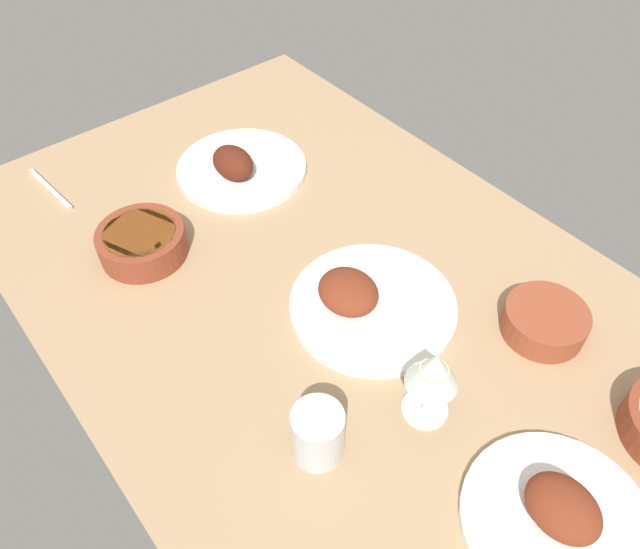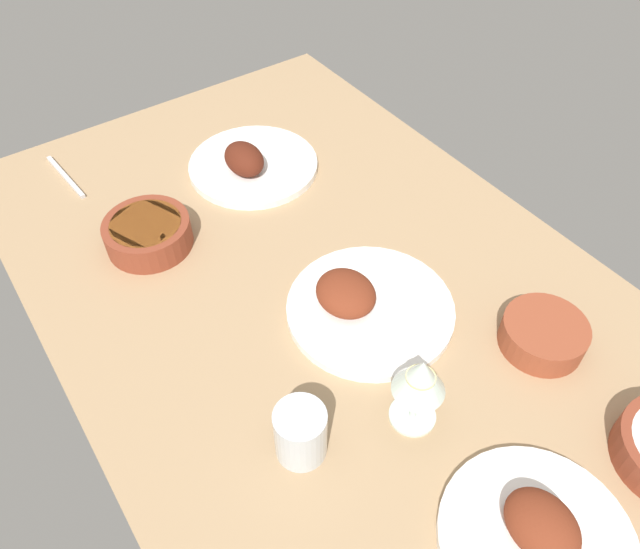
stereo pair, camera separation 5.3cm
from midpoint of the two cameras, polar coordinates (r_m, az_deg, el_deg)
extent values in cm
cube|color=tan|center=(109.74, -1.39, -1.45)|extent=(140.00, 90.00, 4.00)
cylinder|color=white|center=(89.66, 19.71, -21.21)|extent=(25.31, 25.31, 1.60)
ellipsoid|color=maroon|center=(86.87, 20.12, -19.93)|extent=(10.13, 8.28, 5.62)
cylinder|color=white|center=(103.75, 3.51, -3.02)|extent=(28.51, 28.51, 1.60)
ellipsoid|color=maroon|center=(101.23, 1.01, -1.76)|extent=(10.92, 9.57, 5.31)
cylinder|color=white|center=(132.35, -8.50, 9.77)|extent=(27.42, 27.42, 1.60)
ellipsoid|color=#511E11|center=(128.23, -9.37, 10.28)|extent=(10.14, 7.41, 6.12)
cylinder|color=brown|center=(116.71, -17.60, 2.84)|extent=(15.99, 15.99, 5.44)
cylinder|color=brown|center=(115.23, -17.84, 3.62)|extent=(13.11, 13.11, 1.00)
cylinder|color=brown|center=(105.08, 18.97, -4.22)|extent=(13.59, 13.59, 4.88)
cylinder|color=#9E3314|center=(103.64, 19.23, -3.55)|extent=(11.15, 11.15, 1.00)
cylinder|color=silver|center=(93.79, 8.14, -12.42)|extent=(7.00, 7.00, 0.50)
cylinder|color=silver|center=(90.59, 8.39, -11.23)|extent=(1.00, 1.00, 7.00)
cone|color=silver|center=(84.95, 8.89, -8.86)|extent=(7.60, 7.60, 6.50)
cylinder|color=beige|center=(86.15, 8.78, -9.39)|extent=(4.18, 4.18, 2.80)
cylinder|color=silver|center=(86.09, -2.05, -14.76)|extent=(7.40, 7.40, 9.14)
cube|color=silver|center=(139.12, -25.01, 7.26)|extent=(17.06, 2.32, 0.80)
camera|label=1|loc=(0.03, -91.43, -1.56)|focal=34.11mm
camera|label=2|loc=(0.03, 88.57, 1.56)|focal=34.11mm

